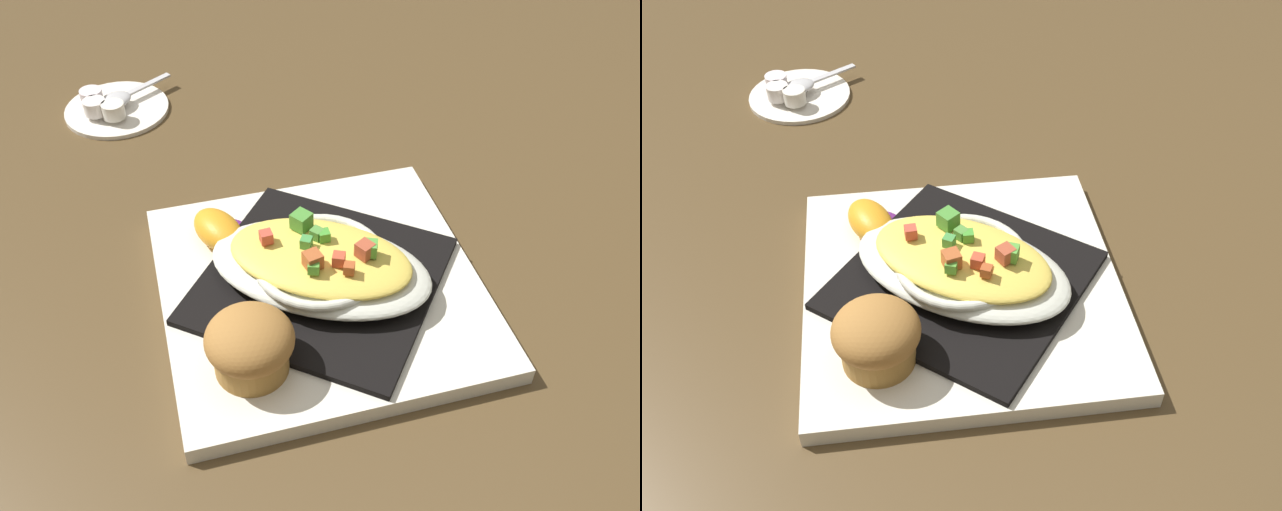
{
  "view_description": "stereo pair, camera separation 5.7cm",
  "coord_description": "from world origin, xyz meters",
  "views": [
    {
      "loc": [
        -0.41,
        0.08,
        0.44
      ],
      "look_at": [
        0.0,
        0.0,
        0.05
      ],
      "focal_mm": 41.03,
      "sensor_mm": 36.0,
      "label": 1
    },
    {
      "loc": [
        -0.41,
        0.02,
        0.44
      ],
      "look_at": [
        0.0,
        0.0,
        0.05
      ],
      "focal_mm": 41.03,
      "sensor_mm": 36.0,
      "label": 2
    }
  ],
  "objects": [
    {
      "name": "creamer_saucer",
      "position": [
        0.31,
        0.17,
        0.0
      ],
      "size": [
        0.11,
        0.11,
        0.01
      ],
      "primitive_type": "cylinder",
      "color": "white",
      "rests_on": "ground_plane"
    },
    {
      "name": "gratin_dish",
      "position": [
        -0.0,
        -0.0,
        0.04
      ],
      "size": [
        0.18,
        0.21,
        0.04
      ],
      "color": "silver",
      "rests_on": "folded_napkin"
    },
    {
      "name": "ground_plane",
      "position": [
        0.0,
        0.0,
        0.0
      ],
      "size": [
        2.6,
        2.6,
        0.0
      ],
      "primitive_type": "plane",
      "color": "brown"
    },
    {
      "name": "square_plate",
      "position": [
        0.0,
        0.0,
        0.01
      ],
      "size": [
        0.27,
        0.27,
        0.02
      ],
      "primitive_type": "cube",
      "rotation": [
        0.0,
        0.0,
        0.08
      ],
      "color": "white",
      "rests_on": "ground_plane"
    },
    {
      "name": "creamer_cup_2",
      "position": [
        0.29,
        0.17,
        0.02
      ],
      "size": [
        0.02,
        0.02,
        0.02
      ],
      "primitive_type": "cylinder",
      "color": "white",
      "rests_on": "creamer_saucer"
    },
    {
      "name": "folded_napkin",
      "position": [
        0.0,
        0.0,
        0.02
      ],
      "size": [
        0.25,
        0.25,
        0.01
      ],
      "primitive_type": "cube",
      "rotation": [
        0.0,
        0.0,
        0.99
      ],
      "color": "black",
      "rests_on": "square_plate"
    },
    {
      "name": "muffin",
      "position": [
        -0.08,
        0.06,
        0.04
      ],
      "size": [
        0.06,
        0.06,
        0.05
      ],
      "color": "#A37335",
      "rests_on": "square_plate"
    },
    {
      "name": "creamer_cup_0",
      "position": [
        0.32,
        0.19,
        0.02
      ],
      "size": [
        0.02,
        0.02,
        0.02
      ],
      "primitive_type": "cylinder",
      "color": "white",
      "rests_on": "creamer_saucer"
    },
    {
      "name": "orange_garnish",
      "position": [
        0.06,
        0.07,
        0.03
      ],
      "size": [
        0.07,
        0.07,
        0.03
      ],
      "color": "#5D1F6B",
      "rests_on": "square_plate"
    },
    {
      "name": "creamer_cup_1",
      "position": [
        0.3,
        0.19,
        0.02
      ],
      "size": [
        0.02,
        0.02,
        0.02
      ],
      "primitive_type": "cylinder",
      "color": "white",
      "rests_on": "creamer_saucer"
    },
    {
      "name": "spoon",
      "position": [
        0.32,
        0.17,
        0.01
      ],
      "size": [
        0.07,
        0.08,
        0.01
      ],
      "color": "silver",
      "rests_on": "creamer_saucer"
    }
  ]
}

